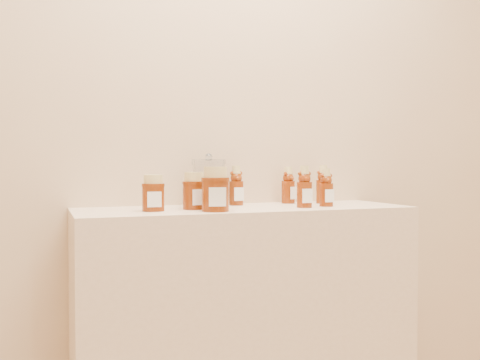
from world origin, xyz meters
name	(u,v)px	position (x,y,z in m)	size (l,w,h in m)	color
wall_back	(227,89)	(0.00, 1.75, 1.35)	(3.50, 0.02, 2.70)	#CBAA89
display_table	(245,331)	(0.00, 1.55, 0.45)	(1.20, 0.40, 0.90)	beige
bear_bottle_back_left	(236,183)	(0.01, 1.66, 0.99)	(0.06, 0.06, 0.17)	#601F07
bear_bottle_back_mid	(288,183)	(0.23, 1.68, 0.98)	(0.06, 0.06, 0.17)	#601F07
bear_bottle_back_right	(323,182)	(0.36, 1.63, 0.99)	(0.06, 0.06, 0.17)	#601F07
bear_bottle_front_left	(304,184)	(0.20, 1.47, 0.99)	(0.06, 0.06, 0.17)	#601F07
bear_bottle_front_right	(326,185)	(0.30, 1.49, 0.98)	(0.05, 0.05, 0.16)	#601F07
honey_jar_left	(153,193)	(-0.34, 1.52, 0.96)	(0.08, 0.08, 0.12)	#601F07
honey_jar_back	(194,191)	(-0.19, 1.54, 0.96)	(0.08, 0.08, 0.13)	#601F07
honey_jar_front	(215,189)	(-0.15, 1.44, 0.97)	(0.09, 0.09, 0.15)	#601F07
glass_canister	(209,181)	(-0.11, 1.64, 0.99)	(0.12, 0.12, 0.19)	white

